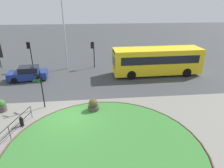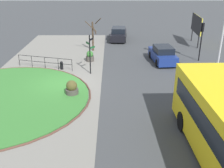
{
  "view_description": "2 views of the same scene",
  "coord_description": "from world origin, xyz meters",
  "px_view_note": "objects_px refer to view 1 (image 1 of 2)",
  "views": [
    {
      "loc": [
        1.86,
        -12.85,
        8.15
      ],
      "look_at": [
        3.5,
        3.24,
        1.2
      ],
      "focal_mm": 31.92,
      "sensor_mm": 36.0,
      "label": 1
    },
    {
      "loc": [
        17.62,
        3.42,
        7.59
      ],
      "look_at": [
        2.45,
        3.49,
        1.07
      ],
      "focal_mm": 41.97,
      "sensor_mm": 36.0,
      "label": 2
    }
  ],
  "objects_px": {
    "bollard_foreground": "(21,122)",
    "traffic_light_far": "(29,50)",
    "signpost_directional": "(41,87)",
    "planter_kerbside": "(93,106)",
    "planter_near_signpost": "(1,106)",
    "car_far_lane": "(28,74)",
    "bus_yellow": "(157,61)",
    "traffic_light_near": "(93,49)",
    "lamppost_tall": "(64,27)"
  },
  "relations": [
    {
      "from": "lamppost_tall",
      "to": "bollard_foreground",
      "type": "bearing_deg",
      "value": -98.64
    },
    {
      "from": "bollard_foreground",
      "to": "traffic_light_far",
      "type": "height_order",
      "value": "traffic_light_far"
    },
    {
      "from": "bollard_foreground",
      "to": "planter_near_signpost",
      "type": "relative_size",
      "value": 0.72
    },
    {
      "from": "car_far_lane",
      "to": "planter_kerbside",
      "type": "relative_size",
      "value": 4.03
    },
    {
      "from": "bollard_foreground",
      "to": "car_far_lane",
      "type": "bearing_deg",
      "value": 102.36
    },
    {
      "from": "bollard_foreground",
      "to": "traffic_light_near",
      "type": "height_order",
      "value": "traffic_light_near"
    },
    {
      "from": "signpost_directional",
      "to": "planter_kerbside",
      "type": "relative_size",
      "value": 3.1
    },
    {
      "from": "bus_yellow",
      "to": "car_far_lane",
      "type": "xyz_separation_m",
      "value": [
        -14.26,
        -0.28,
        -0.95
      ]
    },
    {
      "from": "traffic_light_near",
      "to": "planter_kerbside",
      "type": "relative_size",
      "value": 3.17
    },
    {
      "from": "bus_yellow",
      "to": "lamppost_tall",
      "type": "height_order",
      "value": "lamppost_tall"
    },
    {
      "from": "bollard_foreground",
      "to": "lamppost_tall",
      "type": "height_order",
      "value": "lamppost_tall"
    },
    {
      "from": "signpost_directional",
      "to": "bus_yellow",
      "type": "bearing_deg",
      "value": 30.11
    },
    {
      "from": "planter_near_signpost",
      "to": "bus_yellow",
      "type": "bearing_deg",
      "value": 25.37
    },
    {
      "from": "signpost_directional",
      "to": "bollard_foreground",
      "type": "relative_size",
      "value": 4.42
    },
    {
      "from": "signpost_directional",
      "to": "traffic_light_far",
      "type": "relative_size",
      "value": 0.93
    },
    {
      "from": "lamppost_tall",
      "to": "bus_yellow",
      "type": "bearing_deg",
      "value": -16.97
    },
    {
      "from": "signpost_directional",
      "to": "planter_kerbside",
      "type": "height_order",
      "value": "signpost_directional"
    },
    {
      "from": "lamppost_tall",
      "to": "planter_kerbside",
      "type": "relative_size",
      "value": 9.46
    },
    {
      "from": "bollard_foreground",
      "to": "planter_near_signpost",
      "type": "height_order",
      "value": "planter_near_signpost"
    },
    {
      "from": "bollard_foreground",
      "to": "traffic_light_far",
      "type": "relative_size",
      "value": 0.21
    },
    {
      "from": "bus_yellow",
      "to": "traffic_light_near",
      "type": "height_order",
      "value": "traffic_light_near"
    },
    {
      "from": "planter_kerbside",
      "to": "lamppost_tall",
      "type": "bearing_deg",
      "value": 106.06
    },
    {
      "from": "signpost_directional",
      "to": "planter_near_signpost",
      "type": "bearing_deg",
      "value": -174.81
    },
    {
      "from": "traffic_light_near",
      "to": "traffic_light_far",
      "type": "xyz_separation_m",
      "value": [
        -7.59,
        -0.12,
        0.13
      ]
    },
    {
      "from": "signpost_directional",
      "to": "lamppost_tall",
      "type": "height_order",
      "value": "lamppost_tall"
    },
    {
      "from": "lamppost_tall",
      "to": "planter_near_signpost",
      "type": "distance_m",
      "value": 11.82
    },
    {
      "from": "signpost_directional",
      "to": "lamppost_tall",
      "type": "xyz_separation_m",
      "value": [
        0.91,
        9.79,
        3.32
      ]
    },
    {
      "from": "planter_kerbside",
      "to": "signpost_directional",
      "type": "bearing_deg",
      "value": 166.42
    },
    {
      "from": "planter_near_signpost",
      "to": "planter_kerbside",
      "type": "xyz_separation_m",
      "value": [
        7.14,
        -0.68,
        0.01
      ]
    },
    {
      "from": "car_far_lane",
      "to": "bus_yellow",
      "type": "bearing_deg",
      "value": 175.62
    },
    {
      "from": "car_far_lane",
      "to": "planter_near_signpost",
      "type": "height_order",
      "value": "car_far_lane"
    },
    {
      "from": "planter_kerbside",
      "to": "traffic_light_far",
      "type": "bearing_deg",
      "value": 124.65
    },
    {
      "from": "bollard_foreground",
      "to": "planter_kerbside",
      "type": "bearing_deg",
      "value": 17.27
    },
    {
      "from": "traffic_light_far",
      "to": "planter_near_signpost",
      "type": "relative_size",
      "value": 3.46
    },
    {
      "from": "signpost_directional",
      "to": "planter_kerbside",
      "type": "bearing_deg",
      "value": -13.58
    },
    {
      "from": "traffic_light_near",
      "to": "planter_near_signpost",
      "type": "relative_size",
      "value": 3.28
    },
    {
      "from": "car_far_lane",
      "to": "planter_near_signpost",
      "type": "bearing_deg",
      "value": 82.36
    },
    {
      "from": "car_far_lane",
      "to": "planter_near_signpost",
      "type": "distance_m",
      "value": 6.6
    },
    {
      "from": "car_far_lane",
      "to": "traffic_light_far",
      "type": "bearing_deg",
      "value": -86.73
    },
    {
      "from": "planter_near_signpost",
      "to": "signpost_directional",
      "type": "bearing_deg",
      "value": 5.19
    },
    {
      "from": "bollard_foreground",
      "to": "bus_yellow",
      "type": "distance_m",
      "value": 15.38
    },
    {
      "from": "traffic_light_far",
      "to": "lamppost_tall",
      "type": "bearing_deg",
      "value": -169.66
    },
    {
      "from": "traffic_light_far",
      "to": "planter_near_signpost",
      "type": "bearing_deg",
      "value": 102.06
    },
    {
      "from": "lamppost_tall",
      "to": "traffic_light_far",
      "type": "bearing_deg",
      "value": 179.95
    },
    {
      "from": "traffic_light_near",
      "to": "lamppost_tall",
      "type": "xyz_separation_m",
      "value": [
        -3.25,
        -0.12,
        2.75
      ]
    },
    {
      "from": "car_far_lane",
      "to": "lamppost_tall",
      "type": "bearing_deg",
      "value": -143.09
    },
    {
      "from": "bus_yellow",
      "to": "car_far_lane",
      "type": "distance_m",
      "value": 14.29
    },
    {
      "from": "car_far_lane",
      "to": "traffic_light_near",
      "type": "height_order",
      "value": "traffic_light_near"
    },
    {
      "from": "signpost_directional",
      "to": "planter_near_signpost",
      "type": "distance_m",
      "value": 3.43
    },
    {
      "from": "bollard_foreground",
      "to": "car_far_lane",
      "type": "distance_m",
      "value": 9.04
    }
  ]
}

